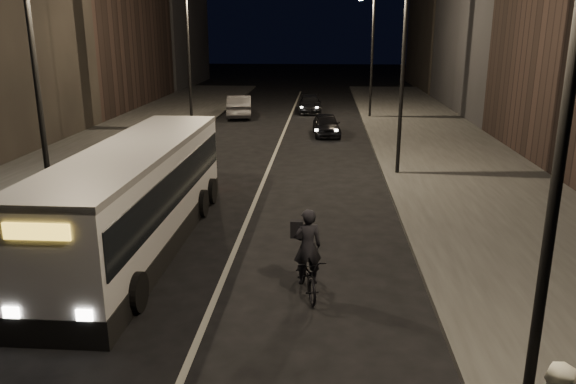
% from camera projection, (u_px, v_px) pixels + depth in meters
% --- Properties ---
extents(ground, '(180.00, 180.00, 0.00)m').
position_uv_depth(ground, '(212.00, 304.00, 12.82)').
color(ground, black).
rests_on(ground, ground).
extents(sidewalk_right, '(7.00, 70.00, 0.16)m').
position_uv_depth(sidewalk_right, '(456.00, 164.00, 25.66)').
color(sidewalk_right, '#333230').
rests_on(sidewalk_right, ground).
extents(sidewalk_left, '(7.00, 70.00, 0.16)m').
position_uv_depth(sidewalk_left, '(94.00, 159.00, 26.75)').
color(sidewalk_left, '#333230').
rests_on(sidewalk_left, ground).
extents(streetlight_right_near, '(1.20, 0.44, 8.12)m').
position_uv_depth(streetlight_right_near, '(549.00, 86.00, 7.15)').
color(streetlight_right_near, black).
rests_on(streetlight_right_near, sidewalk_right).
extents(streetlight_right_mid, '(1.20, 0.44, 8.12)m').
position_uv_depth(streetlight_right_mid, '(397.00, 47.00, 22.47)').
color(streetlight_right_mid, black).
rests_on(streetlight_right_mid, sidewalk_right).
extents(streetlight_right_far, '(1.20, 0.44, 8.12)m').
position_uv_depth(streetlight_right_far, '(369.00, 39.00, 37.79)').
color(streetlight_right_far, black).
rests_on(streetlight_right_far, sidewalk_right).
extents(streetlight_left_near, '(1.20, 0.44, 8.12)m').
position_uv_depth(streetlight_left_near, '(43.00, 55.00, 15.49)').
color(streetlight_left_near, black).
rests_on(streetlight_left_near, sidewalk_left).
extents(streetlight_left_far, '(1.20, 0.44, 8.12)m').
position_uv_depth(streetlight_left_far, '(192.00, 41.00, 32.73)').
color(streetlight_left_far, black).
rests_on(streetlight_left_far, sidewalk_left).
extents(city_bus, '(2.66, 11.03, 2.96)m').
position_uv_depth(city_bus, '(138.00, 192.00, 15.83)').
color(city_bus, silver).
rests_on(city_bus, ground).
extents(cyclist_on_bicycle, '(1.08, 1.99, 2.17)m').
position_uv_depth(cyclist_on_bicycle, '(307.00, 266.00, 13.10)').
color(cyclist_on_bicycle, black).
rests_on(cyclist_on_bicycle, ground).
extents(car_near, '(1.79, 3.82, 1.26)m').
position_uv_depth(car_near, '(326.00, 125.00, 32.92)').
color(car_near, black).
rests_on(car_near, ground).
extents(car_mid, '(2.26, 4.93, 1.56)m').
position_uv_depth(car_mid, '(239.00, 106.00, 39.70)').
color(car_mid, '#3C3C3F').
rests_on(car_mid, ground).
extents(car_far, '(1.82, 4.20, 1.20)m').
position_uv_depth(car_far, '(310.00, 104.00, 41.97)').
color(car_far, black).
rests_on(car_far, ground).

